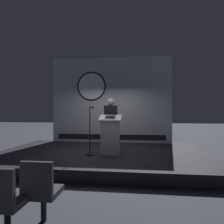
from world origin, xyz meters
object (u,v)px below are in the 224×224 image
(audience_chair_right, at_px, (3,198))
(microphone_stand, at_px, (90,137))
(speaker_person, at_px, (111,124))
(audience_chair_left, at_px, (41,188))
(podium, at_px, (110,135))

(audience_chair_right, bearing_deg, microphone_stand, 84.90)
(speaker_person, distance_m, audience_chair_left, 3.68)
(audience_chair_left, height_order, audience_chair_right, same)
(audience_chair_left, bearing_deg, microphone_stand, 90.19)
(podium, height_order, audience_chair_right, podium)
(speaker_person, bearing_deg, podium, -84.41)
(speaker_person, distance_m, audience_chair_right, 4.06)
(microphone_stand, xyz_separation_m, audience_chair_left, (0.01, -3.00, -0.30))
(podium, distance_m, microphone_stand, 0.59)
(podium, bearing_deg, speaker_person, 95.59)
(speaker_person, xyz_separation_m, microphone_stand, (-0.53, -0.58, -0.35))
(podium, relative_size, speaker_person, 0.69)
(speaker_person, relative_size, microphone_stand, 1.17)
(podium, relative_size, audience_chair_left, 1.29)
(microphone_stand, xyz_separation_m, audience_chair_right, (-0.30, -3.35, -0.30))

